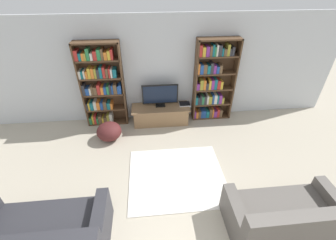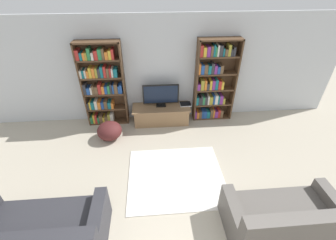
{
  "view_description": "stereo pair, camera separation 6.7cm",
  "coord_description": "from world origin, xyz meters",
  "px_view_note": "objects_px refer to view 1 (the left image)",
  "views": [
    {
      "loc": [
        -0.43,
        -0.97,
        3.4
      ],
      "look_at": [
        -0.04,
        2.95,
        0.7
      ],
      "focal_mm": 24.0,
      "sensor_mm": 36.0,
      "label": 1
    },
    {
      "loc": [
        -0.36,
        -0.98,
        3.4
      ],
      "look_at": [
        -0.04,
        2.95,
        0.7
      ],
      "focal_mm": 24.0,
      "sensor_mm": 36.0,
      "label": 2
    }
  ],
  "objects_px": {
    "couch_left_sectional": "(44,236)",
    "beanbag_ottoman": "(109,131)",
    "laptop": "(185,104)",
    "couch_right_sofa": "(287,219)",
    "tv_stand": "(161,114)",
    "television": "(160,95)",
    "bookshelf_left": "(101,85)",
    "bookshelf_right": "(212,82)"
  },
  "relations": [
    {
      "from": "bookshelf_left",
      "to": "tv_stand",
      "type": "xyz_separation_m",
      "value": [
        1.4,
        -0.15,
        -0.82
      ]
    },
    {
      "from": "bookshelf_right",
      "to": "beanbag_ottoman",
      "type": "bearing_deg",
      "value": -164.16
    },
    {
      "from": "bookshelf_left",
      "to": "couch_right_sofa",
      "type": "height_order",
      "value": "bookshelf_left"
    },
    {
      "from": "tv_stand",
      "to": "laptop",
      "type": "distance_m",
      "value": 0.68
    },
    {
      "from": "television",
      "to": "beanbag_ottoman",
      "type": "xyz_separation_m",
      "value": [
        -1.25,
        -0.64,
        -0.56
      ]
    },
    {
      "from": "bookshelf_left",
      "to": "bookshelf_right",
      "type": "distance_m",
      "value": 2.71
    },
    {
      "from": "bookshelf_right",
      "to": "tv_stand",
      "type": "relative_size",
      "value": 1.43
    },
    {
      "from": "television",
      "to": "laptop",
      "type": "bearing_deg",
      "value": 1.14
    },
    {
      "from": "laptop",
      "to": "couch_left_sectional",
      "type": "relative_size",
      "value": 0.16
    },
    {
      "from": "bookshelf_right",
      "to": "television",
      "type": "bearing_deg",
      "value": -176.11
    },
    {
      "from": "television",
      "to": "beanbag_ottoman",
      "type": "height_order",
      "value": "television"
    },
    {
      "from": "tv_stand",
      "to": "couch_left_sectional",
      "type": "xyz_separation_m",
      "value": [
        -1.86,
        -3.04,
        0.05
      ]
    },
    {
      "from": "bookshelf_right",
      "to": "tv_stand",
      "type": "xyz_separation_m",
      "value": [
        -1.31,
        -0.15,
        -0.79
      ]
    },
    {
      "from": "couch_right_sofa",
      "to": "bookshelf_left",
      "type": "bearing_deg",
      "value": 132.92
    },
    {
      "from": "beanbag_ottoman",
      "to": "tv_stand",
      "type": "bearing_deg",
      "value": 24.68
    },
    {
      "from": "laptop",
      "to": "couch_left_sectional",
      "type": "bearing_deg",
      "value": -128.67
    },
    {
      "from": "bookshelf_left",
      "to": "tv_stand",
      "type": "distance_m",
      "value": 1.63
    },
    {
      "from": "laptop",
      "to": "couch_left_sectional",
      "type": "xyz_separation_m",
      "value": [
        -2.49,
        -3.12,
        -0.19
      ]
    },
    {
      "from": "couch_right_sofa",
      "to": "beanbag_ottoman",
      "type": "distance_m",
      "value": 3.88
    },
    {
      "from": "bookshelf_right",
      "to": "couch_right_sofa",
      "type": "height_order",
      "value": "bookshelf_right"
    },
    {
      "from": "bookshelf_left",
      "to": "couch_right_sofa",
      "type": "relative_size",
      "value": 1.22
    },
    {
      "from": "tv_stand",
      "to": "couch_right_sofa",
      "type": "distance_m",
      "value": 3.55
    },
    {
      "from": "couch_right_sofa",
      "to": "television",
      "type": "bearing_deg",
      "value": 117.46
    },
    {
      "from": "bookshelf_left",
      "to": "laptop",
      "type": "xyz_separation_m",
      "value": [
        2.03,
        -0.08,
        -0.58
      ]
    },
    {
      "from": "couch_right_sofa",
      "to": "couch_left_sectional",
      "type": "bearing_deg",
      "value": 178.39
    },
    {
      "from": "laptop",
      "to": "couch_right_sofa",
      "type": "xyz_separation_m",
      "value": [
        1.03,
        -3.21,
        -0.19
      ]
    },
    {
      "from": "tv_stand",
      "to": "laptop",
      "type": "xyz_separation_m",
      "value": [
        0.63,
        0.08,
        0.24
      ]
    },
    {
      "from": "bookshelf_right",
      "to": "television",
      "type": "relative_size",
      "value": 2.34
    },
    {
      "from": "bookshelf_left",
      "to": "couch_left_sectional",
      "type": "bearing_deg",
      "value": -98.31
    },
    {
      "from": "television",
      "to": "beanbag_ottoman",
      "type": "relative_size",
      "value": 1.56
    },
    {
      "from": "bookshelf_left",
      "to": "television",
      "type": "bearing_deg",
      "value": -3.65
    },
    {
      "from": "bookshelf_left",
      "to": "laptop",
      "type": "distance_m",
      "value": 2.11
    },
    {
      "from": "bookshelf_left",
      "to": "couch_left_sectional",
      "type": "xyz_separation_m",
      "value": [
        -0.47,
        -3.19,
        -0.78
      ]
    },
    {
      "from": "tv_stand",
      "to": "television",
      "type": "bearing_deg",
      "value": 90.0
    },
    {
      "from": "television",
      "to": "couch_right_sofa",
      "type": "bearing_deg",
      "value": -62.54
    },
    {
      "from": "couch_left_sectional",
      "to": "beanbag_ottoman",
      "type": "distance_m",
      "value": 2.54
    },
    {
      "from": "bookshelf_left",
      "to": "television",
      "type": "distance_m",
      "value": 1.43
    },
    {
      "from": "couch_left_sectional",
      "to": "couch_right_sofa",
      "type": "height_order",
      "value": "couch_right_sofa"
    },
    {
      "from": "tv_stand",
      "to": "television",
      "type": "xyz_separation_m",
      "value": [
        0.0,
        0.06,
        0.54
      ]
    },
    {
      "from": "tv_stand",
      "to": "television",
      "type": "relative_size",
      "value": 1.63
    },
    {
      "from": "bookshelf_left",
      "to": "couch_left_sectional",
      "type": "distance_m",
      "value": 3.32
    },
    {
      "from": "tv_stand",
      "to": "couch_right_sofa",
      "type": "xyz_separation_m",
      "value": [
        1.66,
        -3.14,
        0.05
      ]
    }
  ]
}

